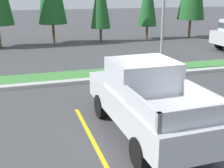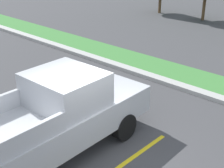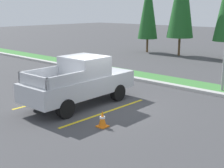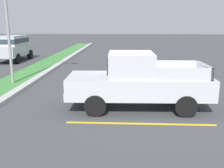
{
  "view_description": "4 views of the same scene",
  "coord_description": "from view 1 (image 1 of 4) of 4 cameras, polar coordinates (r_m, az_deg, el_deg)",
  "views": [
    {
      "loc": [
        -4.19,
        -7.73,
        3.95
      ],
      "look_at": [
        -1.19,
        1.92,
        0.81
      ],
      "focal_mm": 48.34,
      "sensor_mm": 36.0,
      "label": 1
    },
    {
      "loc": [
        4.84,
        -4.77,
        5.08
      ],
      "look_at": [
        -0.99,
        1.53,
        1.24
      ],
      "focal_mm": 52.64,
      "sensor_mm": 36.0,
      "label": 2
    },
    {
      "loc": [
        8.94,
        -9.16,
        4.08
      ],
      "look_at": [
        -0.07,
        0.62,
        0.87
      ],
      "focal_mm": 50.1,
      "sensor_mm": 36.0,
      "label": 3
    },
    {
      "loc": [
        -10.29,
        0.03,
        3.18
      ],
      "look_at": [
        -0.29,
        0.53,
        0.77
      ],
      "focal_mm": 41.52,
      "sensor_mm": 36.0,
      "label": 4
    }
  ],
  "objects": [
    {
      "name": "parking_line_far",
      "position": [
        9.55,
        14.96,
        -7.77
      ],
      "size": [
        0.12,
        4.8,
        0.01
      ],
      "primitive_type": "cube",
      "color": "yellow",
      "rests_on": "ground"
    },
    {
      "name": "parking_line_near",
      "position": [
        8.42,
        -3.6,
        -10.7
      ],
      "size": [
        0.12,
        4.8,
        0.01
      ],
      "primitive_type": "cube",
      "color": "yellow",
      "rests_on": "ground"
    },
    {
      "name": "grass_median",
      "position": [
        14.98,
        -0.38,
        2.1
      ],
      "size": [
        56.0,
        1.8,
        0.06
      ],
      "primitive_type": "cube",
      "color": "#42843D",
      "rests_on": "ground"
    },
    {
      "name": "curb_strip",
      "position": [
        13.96,
        0.93,
        1.15
      ],
      "size": [
        56.0,
        0.4,
        0.15
      ],
      "primitive_type": "cube",
      "color": "#B2B2AD",
      "rests_on": "ground"
    },
    {
      "name": "pickup_truck_main",
      "position": [
        8.5,
        6.39,
        -2.86
      ],
      "size": [
        2.08,
        5.28,
        2.1
      ],
      "color": "black",
      "rests_on": "ground"
    },
    {
      "name": "ground_plane",
      "position": [
        9.64,
        10.3,
        -7.2
      ],
      "size": [
        120.0,
        120.0,
        0.0
      ],
      "primitive_type": "plane",
      "color": "#424244"
    }
  ]
}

